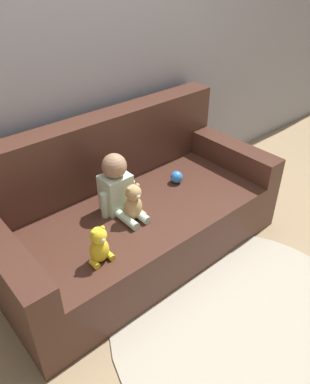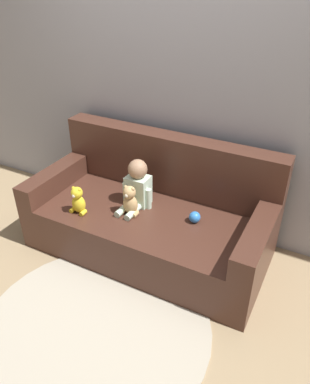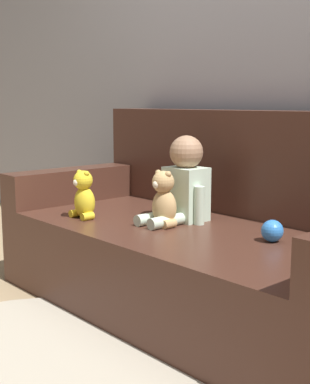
{
  "view_description": "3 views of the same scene",
  "coord_description": "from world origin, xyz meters",
  "views": [
    {
      "loc": [
        -1.18,
        -1.55,
        1.8
      ],
      "look_at": [
        0.07,
        -0.09,
        0.49
      ],
      "focal_mm": 35.0,
      "sensor_mm": 36.0,
      "label": 1
    },
    {
      "loc": [
        1.17,
        -2.1,
        2.03
      ],
      "look_at": [
        0.08,
        -0.04,
        0.6
      ],
      "focal_mm": 35.0,
      "sensor_mm": 36.0,
      "label": 2
    },
    {
      "loc": [
        1.56,
        -1.64,
        0.91
      ],
      "look_at": [
        -0.11,
        -0.14,
        0.53
      ],
      "focal_mm": 50.0,
      "sensor_mm": 36.0,
      "label": 3
    }
  ],
  "objects": [
    {
      "name": "ground_plane",
      "position": [
        0.0,
        0.0,
        0.0
      ],
      "size": [
        12.0,
        12.0,
        0.0
      ],
      "primitive_type": "plane",
      "color": "#9E8460"
    },
    {
      "name": "wall_back",
      "position": [
        0.0,
        0.54,
        1.3
      ],
      "size": [
        8.0,
        0.05,
        2.6
      ],
      "color": "#93939E",
      "rests_on": "ground_plane"
    },
    {
      "name": "couch",
      "position": [
        0.0,
        0.07,
        0.29
      ],
      "size": [
        1.88,
        0.9,
        0.87
      ],
      "color": "#47281E",
      "rests_on": "ground_plane"
    },
    {
      "name": "person_baby",
      "position": [
        -0.12,
        0.04,
        0.55
      ],
      "size": [
        0.25,
        0.33,
        0.38
      ],
      "color": "silver",
      "rests_on": "couch"
    },
    {
      "name": "teddy_bear_brown",
      "position": [
        -0.1,
        -0.1,
        0.49
      ],
      "size": [
        0.14,
        0.11,
        0.24
      ],
      "color": "tan",
      "rests_on": "couch"
    },
    {
      "name": "plush_toy_side",
      "position": [
        -0.46,
        -0.27,
        0.49
      ],
      "size": [
        0.13,
        0.1,
        0.22
      ],
      "color": "yellow",
      "rests_on": "couch"
    },
    {
      "name": "toy_ball",
      "position": [
        0.38,
        0.03,
        0.42
      ],
      "size": [
        0.09,
        0.09,
        0.09
      ],
      "color": "#337FDB",
      "rests_on": "couch"
    },
    {
      "name": "floor_rug",
      "position": [
        0.07,
        -0.86,
        0.01
      ],
      "size": [
        1.51,
        1.51,
        0.01
      ],
      "color": "#B2A893",
      "rests_on": "ground_plane"
    }
  ]
}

